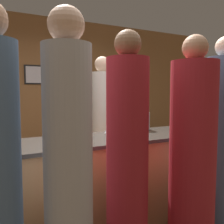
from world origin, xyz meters
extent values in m
cube|color=olive|center=(0.00, 2.36, 1.40)|extent=(8.00, 0.06, 2.80)
cube|color=black|center=(-0.18, 2.32, 1.75)|extent=(0.44, 0.02, 0.34)
cube|color=silver|center=(-0.18, 2.31, 1.75)|extent=(0.39, 0.00, 0.29)
cube|color=#B27F4C|center=(0.00, 0.00, 0.47)|extent=(2.71, 0.64, 0.95)
cube|color=#332D28|center=(0.00, 0.00, 0.96)|extent=(2.77, 0.70, 0.03)
cylinder|color=silver|center=(0.41, 0.84, 0.86)|extent=(0.29, 0.29, 1.72)
sphere|color=beige|center=(0.41, 0.84, 1.83)|extent=(0.21, 0.21, 0.21)
cylinder|color=maroon|center=(-0.11, -0.67, 0.85)|extent=(0.32, 0.32, 1.71)
sphere|color=brown|center=(-0.11, -0.67, 1.81)|extent=(0.20, 0.20, 0.20)
cylinder|color=#4C6B93|center=(0.94, -0.70, 0.89)|extent=(0.34, 0.34, 1.77)
cylinder|color=#B2B2B7|center=(-0.63, -0.80, 0.87)|extent=(0.31, 0.31, 1.74)
sphere|color=tan|center=(-0.63, -0.80, 1.85)|extent=(0.22, 0.22, 0.22)
cylinder|color=maroon|center=(0.44, -0.80, 0.85)|extent=(0.38, 0.38, 1.70)
sphere|color=#A37556|center=(0.44, -0.80, 1.80)|extent=(0.21, 0.21, 0.21)
cylinder|color=#9E9993|center=(0.68, 0.24, 1.09)|extent=(0.16, 0.16, 0.22)
cylinder|color=silver|center=(0.08, -0.28, 0.98)|extent=(0.05, 0.05, 0.00)
cylinder|color=silver|center=(0.08, -0.28, 1.04)|extent=(0.01, 0.01, 0.10)
cone|color=silver|center=(0.08, -0.28, 1.13)|extent=(0.07, 0.07, 0.08)
cylinder|color=silver|center=(0.15, -0.03, 0.98)|extent=(0.05, 0.05, 0.00)
cylinder|color=silver|center=(0.15, -0.03, 1.03)|extent=(0.01, 0.01, 0.09)
cone|color=silver|center=(0.15, -0.03, 1.11)|extent=(0.06, 0.06, 0.07)
cylinder|color=silver|center=(0.90, -0.27, 0.98)|extent=(0.05, 0.05, 0.00)
cylinder|color=silver|center=(0.90, -0.27, 1.03)|extent=(0.01, 0.01, 0.08)
cone|color=silver|center=(0.90, -0.27, 1.10)|extent=(0.07, 0.07, 0.08)
cylinder|color=silver|center=(0.09, -0.09, 0.98)|extent=(0.05, 0.05, 0.00)
cylinder|color=silver|center=(0.09, -0.09, 1.03)|extent=(0.01, 0.01, 0.09)
cone|color=silver|center=(0.09, -0.09, 1.10)|extent=(0.07, 0.07, 0.06)
cylinder|color=silver|center=(-0.05, -0.23, 0.98)|extent=(0.05, 0.05, 0.00)
cylinder|color=silver|center=(-0.05, -0.23, 1.03)|extent=(0.01, 0.01, 0.08)
cone|color=silver|center=(-0.05, -0.23, 1.11)|extent=(0.08, 0.08, 0.08)
camera|label=1|loc=(-1.10, -2.28, 1.45)|focal=40.00mm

